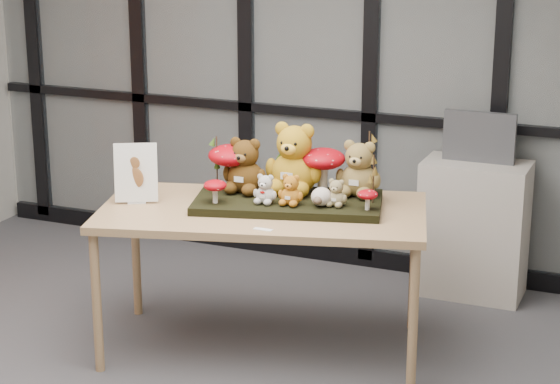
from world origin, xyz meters
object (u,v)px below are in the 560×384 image
at_px(bear_brown_medium, 245,162).
at_px(bear_small_yellow, 291,188).
at_px(display_table, 263,220).
at_px(mushroom_front_left, 215,190).
at_px(cabinet, 473,229).
at_px(plush_cream_hedgehog, 321,196).
at_px(monitor, 479,137).
at_px(bear_beige_small, 336,191).
at_px(mushroom_back_right, 323,168).
at_px(sign_holder, 136,175).
at_px(mushroom_back_left, 231,165).
at_px(bear_pooh_yellow, 295,154).
at_px(mushroom_front_right, 368,199).
at_px(bear_tan_back, 359,165).
at_px(diorama_tray, 288,202).
at_px(bear_white_bow, 265,187).

relative_size(bear_brown_medium, bear_small_yellow, 1.83).
height_order(display_table, mushroom_front_left, mushroom_front_left).
xyz_separation_m(bear_small_yellow, cabinet, (0.73, 1.27, -0.53)).
bearing_deg(plush_cream_hedgehog, bear_brown_medium, 154.37).
distance_m(bear_brown_medium, mushroom_front_left, 0.28).
bearing_deg(monitor, cabinet, -90.00).
xyz_separation_m(plush_cream_hedgehog, monitor, (0.58, 1.25, 0.10)).
bearing_deg(bear_small_yellow, cabinet, 44.87).
bearing_deg(bear_beige_small, bear_small_yellow, -177.40).
relative_size(mushroom_back_right, sign_holder, 0.83).
height_order(display_table, mushroom_back_right, mushroom_back_right).
distance_m(plush_cream_hedgehog, sign_holder, 1.04).
xyz_separation_m(display_table, cabinet, (0.90, 1.27, -0.33)).
bearing_deg(mushroom_back_left, sign_holder, -144.92).
distance_m(bear_brown_medium, bear_small_yellow, 0.36).
xyz_separation_m(bear_pooh_yellow, mushroom_back_right, (0.15, 0.05, -0.08)).
height_order(bear_beige_small, mushroom_front_right, bear_beige_small).
bearing_deg(mushroom_back_right, mushroom_front_right, -32.94).
relative_size(bear_pooh_yellow, monitor, 0.97).
bearing_deg(bear_small_yellow, display_table, 164.29).
distance_m(bear_brown_medium, mushroom_back_left, 0.10).
bearing_deg(bear_tan_back, cabinet, 49.37).
bearing_deg(monitor, diorama_tray, -123.60).
xyz_separation_m(bear_tan_back, mushroom_front_left, (-0.67, -0.44, -0.10)).
distance_m(mushroom_back_left, cabinet, 1.71).
bearing_deg(bear_beige_small, sign_holder, 177.16).
xyz_separation_m(mushroom_back_left, cabinet, (1.15, 1.13, -0.58)).
height_order(mushroom_front_right, sign_holder, sign_holder).
bearing_deg(display_table, bear_small_yellow, -15.71).
height_order(display_table, diorama_tray, diorama_tray).
bearing_deg(bear_brown_medium, bear_white_bow, -55.16).
bearing_deg(bear_beige_small, mushroom_back_right, 111.25).
bearing_deg(bear_beige_small, mushroom_back_left, 158.85).
distance_m(bear_white_bow, mushroom_back_left, 0.33).
relative_size(bear_small_yellow, mushroom_back_left, 0.65).
bearing_deg(bear_white_bow, bear_small_yellow, -4.42).
bearing_deg(bear_beige_small, plush_cream_hedgehog, -173.41).
bearing_deg(mushroom_front_right, mushroom_back_right, 147.06).
xyz_separation_m(bear_pooh_yellow, plush_cream_hedgehog, (0.23, -0.19, -0.16)).
height_order(bear_small_yellow, cabinet, bear_small_yellow).
xyz_separation_m(bear_small_yellow, plush_cream_hedgehog, (0.16, 0.04, -0.04)).
xyz_separation_m(plush_cream_hedgehog, mushroom_front_right, (0.25, 0.03, 0.00)).
xyz_separation_m(bear_brown_medium, bear_small_yellow, (0.33, -0.13, -0.08)).
bearing_deg(diorama_tray, display_table, -153.43).
height_order(bear_tan_back, mushroom_back_right, bear_tan_back).
height_order(bear_white_bow, cabinet, bear_white_bow).
relative_size(display_table, mushroom_back_left, 6.82).
relative_size(mushroom_back_left, mushroom_front_right, 2.36).
height_order(bear_tan_back, plush_cream_hedgehog, bear_tan_back).
xyz_separation_m(bear_tan_back, mushroom_back_right, (-0.20, -0.03, -0.03)).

